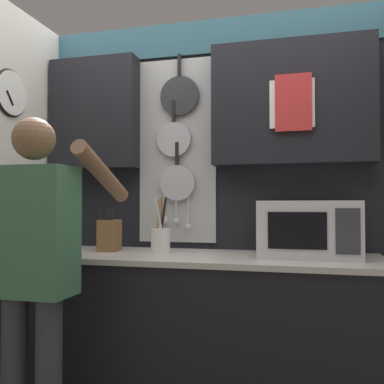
% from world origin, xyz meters
% --- Properties ---
extents(base_cabinet_counter, '(2.09, 0.67, 0.93)m').
position_xyz_m(base_cabinet_counter, '(0.00, -0.00, 0.46)').
color(base_cabinet_counter, black).
rests_on(base_cabinet_counter, ground_plane).
extents(back_wall_unit, '(2.66, 0.23, 2.41)m').
position_xyz_m(back_wall_unit, '(0.02, 0.30, 1.49)').
color(back_wall_unit, black).
rests_on(back_wall_unit, ground_plane).
extents(microwave, '(0.53, 0.37, 0.30)m').
position_xyz_m(microwave, '(0.64, 0.06, 1.09)').
color(microwave, silver).
rests_on(microwave, base_cabinet_counter).
extents(knife_block, '(0.13, 0.16, 0.26)m').
position_xyz_m(knife_block, '(-0.53, 0.06, 1.03)').
color(knife_block, brown).
rests_on(knife_block, base_cabinet_counter).
extents(utensil_crock, '(0.12, 0.12, 0.33)m').
position_xyz_m(utensil_crock, '(-0.20, 0.06, 1.02)').
color(utensil_crock, white).
rests_on(utensil_crock, base_cabinet_counter).
extents(person, '(0.54, 0.61, 1.62)m').
position_xyz_m(person, '(-0.60, -0.60, 0.97)').
color(person, '#383842').
rests_on(person, ground_plane).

